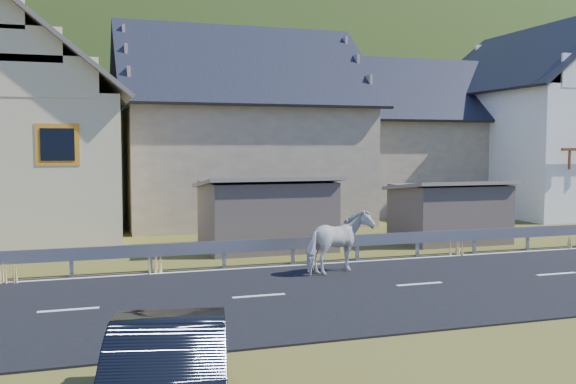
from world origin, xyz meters
name	(u,v)px	position (x,y,z in m)	size (l,w,h in m)	color
ground	(419,286)	(0.00, 0.00, 0.00)	(160.00, 160.00, 0.00)	#495118
road	(419,285)	(0.00, 0.00, 0.02)	(60.00, 7.00, 0.04)	black
lane_markings	(419,284)	(0.00, 0.00, 0.04)	(60.00, 6.60, 0.01)	silver
guardrail	(357,241)	(0.00, 3.68, 0.56)	(28.10, 0.09, 0.75)	#93969B
shed_left	(266,215)	(-2.00, 6.50, 1.10)	(4.30, 3.30, 2.40)	#65564C
shed_right	(449,213)	(4.50, 6.00, 1.00)	(3.80, 2.90, 2.20)	#65564C
house_cream	(15,118)	(-10.00, 12.00, 4.36)	(7.80, 9.80, 8.30)	beige
house_stone_a	(236,117)	(-1.00, 15.00, 4.63)	(10.80, 9.80, 8.90)	tan
house_stone_b	(412,129)	(9.00, 17.00, 4.24)	(9.80, 8.80, 8.10)	tan
house_white	(545,112)	(15.00, 14.00, 5.06)	(8.80, 10.80, 9.70)	silver
mountain	(130,224)	(5.00, 180.00, -20.00)	(440.00, 280.00, 260.00)	#253714
horse	(339,242)	(-1.33, 1.86, 0.86)	(1.94, 0.88, 1.64)	beige
car	(167,380)	(-6.76, -6.17, 0.65)	(1.38, 3.95, 1.30)	black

